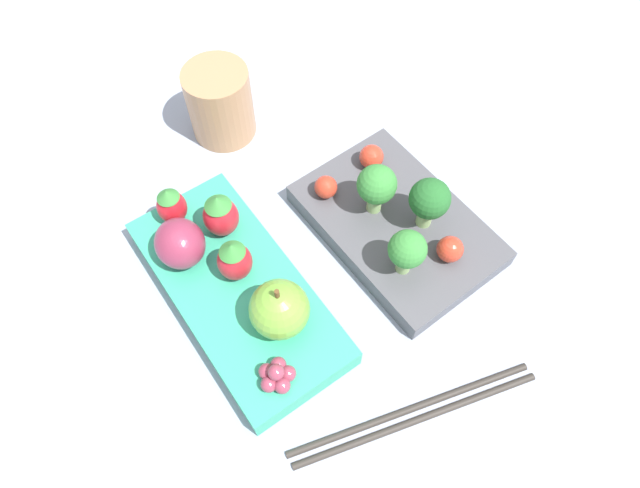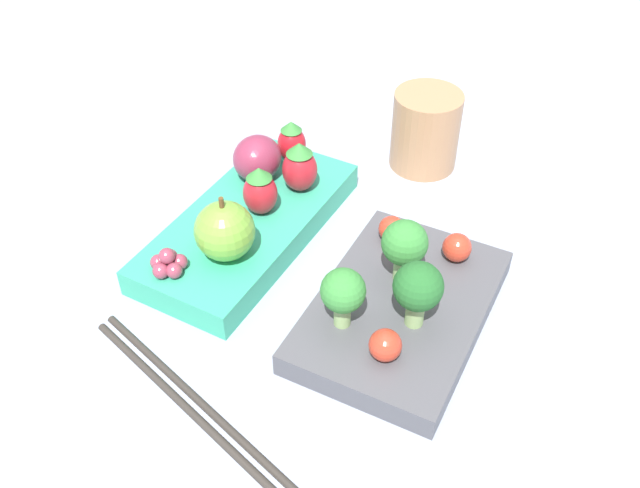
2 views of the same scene
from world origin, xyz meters
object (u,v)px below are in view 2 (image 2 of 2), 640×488
at_px(broccoli_floret_1, 343,292).
at_px(strawberry_0, 260,191).
at_px(broccoli_floret_2, 405,245).
at_px(chopsticks_pair, 185,396).
at_px(bento_box_savoury, 401,310).
at_px(cherry_tomato_0, 391,229).
at_px(strawberry_1, 292,141).
at_px(bento_box_fruit, 249,225).
at_px(cherry_tomato_2, 457,247).
at_px(grape_cluster, 168,263).
at_px(apple, 225,231).
at_px(cherry_tomato_1, 385,345).
at_px(drinking_cup, 421,129).
at_px(broccoli_floret_0, 418,288).
at_px(plum, 257,158).
at_px(strawberry_2, 300,167).

height_order(broccoli_floret_1, strawberry_0, broccoli_floret_1).
bearing_deg(broccoli_floret_2, chopsticks_pair, -23.68).
distance_m(strawberry_0, chopsticks_pair, 0.19).
distance_m(bento_box_savoury, broccoli_floret_2, 0.05).
relative_size(cherry_tomato_0, strawberry_1, 0.53).
xyz_separation_m(bento_box_fruit, strawberry_1, (-0.09, -0.02, 0.03)).
height_order(bento_box_fruit, cherry_tomato_2, cherry_tomato_2).
distance_m(bento_box_fruit, grape_cluster, 0.09).
distance_m(cherry_tomato_2, apple, 0.19).
relative_size(bento_box_fruit, cherry_tomato_0, 10.58).
xyz_separation_m(broccoli_floret_2, grape_cluster, (0.10, -0.15, -0.02)).
bearing_deg(chopsticks_pair, apple, -155.02).
bearing_deg(cherry_tomato_1, cherry_tomato_2, -178.47).
xyz_separation_m(strawberry_0, drinking_cup, (-0.17, 0.06, -0.01)).
height_order(cherry_tomato_0, apple, apple).
bearing_deg(broccoli_floret_1, broccoli_floret_0, 124.56).
xyz_separation_m(broccoli_floret_2, cherry_tomato_0, (-0.04, -0.03, -0.02)).
xyz_separation_m(broccoli_floret_0, strawberry_1, (-0.12, -0.19, -0.01)).
bearing_deg(drinking_cup, grape_cluster, -15.94).
relative_size(cherry_tomato_1, strawberry_0, 0.52).
bearing_deg(bento_box_fruit, cherry_tomato_0, 111.43).
bearing_deg(bento_box_fruit, plum, -152.06).
relative_size(bento_box_fruit, strawberry_0, 5.04).
height_order(broccoli_floret_0, strawberry_0, broccoli_floret_0).
bearing_deg(plum, grape_cluster, 7.42).
bearing_deg(chopsticks_pair, cherry_tomato_1, 132.73).
relative_size(apple, strawberry_2, 1.19).
xyz_separation_m(cherry_tomato_0, chopsticks_pair, (0.21, -0.05, -0.03)).
bearing_deg(strawberry_1, strawberry_2, 44.54).
relative_size(cherry_tomato_0, drinking_cup, 0.28).
height_order(strawberry_2, drinking_cup, drinking_cup).
relative_size(cherry_tomato_1, apple, 0.41).
xyz_separation_m(broccoli_floret_0, cherry_tomato_1, (0.04, -0.00, -0.02)).
height_order(bento_box_savoury, broccoli_floret_0, broccoli_floret_0).
bearing_deg(strawberry_2, chopsticks_pair, 14.04).
bearing_deg(broccoli_floret_0, bento_box_fruit, -98.66).
bearing_deg(broccoli_floret_1, strawberry_0, -118.14).
distance_m(strawberry_1, plum, 0.04).
bearing_deg(broccoli_floret_2, strawberry_0, -90.61).
relative_size(bento_box_savoury, cherry_tomato_0, 9.07).
bearing_deg(broccoli_floret_2, plum, -102.98).
height_order(bento_box_savoury, cherry_tomato_2, cherry_tomato_2).
distance_m(bento_box_fruit, chopsticks_pair, 0.18).
bearing_deg(broccoli_floret_1, bento_box_savoury, 150.17).
bearing_deg(chopsticks_pair, drinking_cup, -179.91).
bearing_deg(bento_box_savoury, cherry_tomato_2, 168.98).
distance_m(cherry_tomato_2, strawberry_0, 0.17).
bearing_deg(cherry_tomato_0, chopsticks_pair, -12.26).
xyz_separation_m(broccoli_floret_2, plum, (-0.04, -0.17, -0.01)).
xyz_separation_m(bento_box_fruit, drinking_cup, (-0.18, 0.07, 0.03)).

